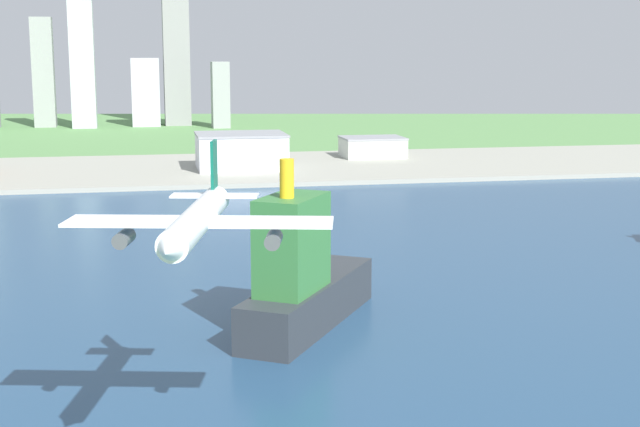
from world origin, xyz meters
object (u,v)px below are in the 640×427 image
object	(u,v)px
warehouse_main	(241,151)
warehouse_annex	(372,147)
airplane_landing	(197,221)
container_barge	(303,280)

from	to	relation	value
warehouse_main	warehouse_annex	size ratio (longest dim) A/B	1.30
airplane_landing	warehouse_main	distance (m)	376.98
container_barge	warehouse_annex	world-z (taller)	container_barge
warehouse_main	warehouse_annex	bearing A→B (deg)	25.86
container_barge	warehouse_main	distance (m)	296.55
container_barge	warehouse_annex	bearing A→B (deg)	72.92
container_barge	warehouse_main	bearing A→B (deg)	86.73
warehouse_main	airplane_landing	bearing A→B (deg)	-97.14
container_barge	warehouse_main	size ratio (longest dim) A/B	1.15
airplane_landing	container_barge	distance (m)	87.65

